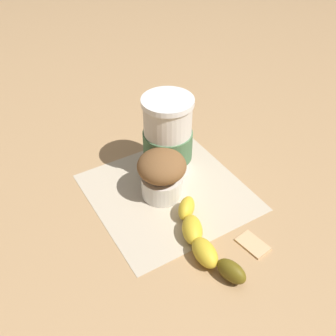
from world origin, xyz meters
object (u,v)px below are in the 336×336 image
object	(u,v)px
coffee_cup	(168,138)
sugar_packet	(253,244)
banana	(201,239)
muffin	(163,175)

from	to	relation	value
coffee_cup	sugar_packet	xyz separation A→B (m)	(0.22, 0.06, -0.07)
coffee_cup	banana	distance (m)	0.21
muffin	banana	xyz separation A→B (m)	(0.13, 0.02, -0.03)
coffee_cup	sugar_packet	world-z (taller)	coffee_cup
coffee_cup	sugar_packet	bearing A→B (deg)	15.37
coffee_cup	muffin	world-z (taller)	coffee_cup
muffin	sugar_packet	world-z (taller)	muffin
muffin	sugar_packet	distance (m)	0.19
banana	sugar_packet	bearing A→B (deg)	72.06
muffin	banana	size ratio (longest dim) A/B	0.46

